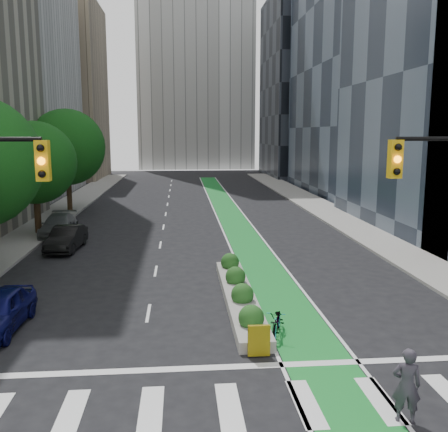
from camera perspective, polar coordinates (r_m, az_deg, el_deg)
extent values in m
plane|color=black|center=(14.59, 0.22, -19.02)|extent=(160.00, 160.00, 0.00)
cube|color=gray|center=(39.83, -20.38, -1.04)|extent=(3.60, 90.00, 0.15)
cube|color=gray|center=(40.51, 13.77, -0.54)|extent=(3.60, 90.00, 0.15)
cube|color=#167B2A|center=(43.52, 0.58, 0.33)|extent=(2.20, 70.00, 0.01)
cube|color=tan|center=(81.21, -18.90, 13.29)|extent=(14.00, 16.00, 26.00)
cube|color=#19212D|center=(63.44, 16.86, 21.92)|extent=(14.00, 24.00, 42.00)
cube|color=black|center=(83.78, 9.98, 14.21)|extent=(14.00, 18.00, 28.00)
cylinder|color=black|center=(36.43, -20.60, 1.46)|extent=(0.44, 0.44, 4.48)
sphere|color=#0F4A13|center=(36.18, -20.85, 5.73)|extent=(5.60, 5.60, 5.60)
cylinder|color=black|center=(46.04, -17.32, 3.63)|extent=(0.44, 0.44, 5.15)
sphere|color=#0F4A13|center=(45.85, -17.52, 7.52)|extent=(6.60, 6.60, 6.60)
cube|color=gold|center=(13.74, -19.99, 5.96)|extent=(0.34, 0.28, 1.05)
sphere|color=orange|center=(13.59, -20.17, 5.91)|extent=(0.20, 0.20, 0.20)
cube|color=gold|center=(14.52, 18.97, 6.17)|extent=(0.34, 0.28, 1.05)
sphere|color=orange|center=(14.37, 19.23, 6.13)|extent=(0.20, 0.20, 0.20)
cube|color=gray|center=(21.02, 1.77, -9.26)|extent=(1.20, 10.00, 0.40)
cube|color=yellow|center=(16.09, 4.01, -14.01)|extent=(0.70, 0.12, 1.00)
sphere|color=#194C19|center=(17.60, 3.14, -11.52)|extent=(0.90, 0.90, 0.90)
sphere|color=#194C19|center=(19.94, 2.12, -8.96)|extent=(0.90, 0.90, 0.90)
sphere|color=#194C19|center=(22.31, 1.32, -6.93)|extent=(0.90, 0.90, 0.90)
sphere|color=#194C19|center=(24.70, 0.68, -5.29)|extent=(0.90, 0.90, 0.90)
imported|color=gray|center=(17.82, 6.12, -11.89)|extent=(1.15, 1.93, 0.96)
imported|color=#34303A|center=(13.45, 20.13, -17.71)|extent=(0.78, 0.61, 1.89)
imported|color=black|center=(31.29, -17.57, -2.44)|extent=(1.81, 4.46, 1.44)
imported|color=slate|center=(35.77, -18.37, -1.01)|extent=(2.25, 5.10, 1.46)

